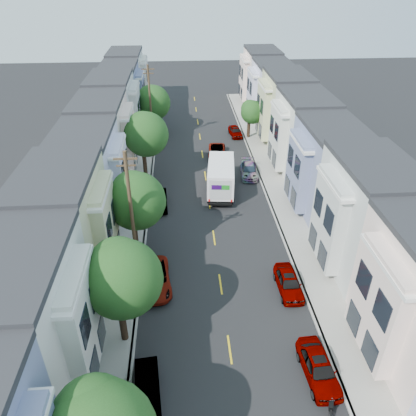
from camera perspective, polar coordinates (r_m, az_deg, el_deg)
ground at (r=31.00m, az=1.77°, el=-10.68°), size 160.00×160.00×0.00m
road_slab at (r=43.26m, az=-0.12°, el=2.74°), size 12.00×70.00×0.02m
curb_left at (r=43.30m, az=-8.15°, el=2.53°), size 0.30×70.00×0.15m
curb_right at (r=44.00m, az=7.77°, el=3.06°), size 0.30×70.00×0.15m
sidewalk_left at (r=43.42m, az=-9.86°, el=2.46°), size 2.60×70.00×0.15m
sidewalk_right at (r=44.27m, az=9.43°, el=3.10°), size 2.60×70.00×0.15m
centerline at (r=43.26m, az=-0.12°, el=2.73°), size 0.12×70.00×0.01m
townhouse_row_left at (r=44.04m, az=-14.77°, el=2.16°), size 5.00×70.00×8.50m
townhouse_row_right at (r=45.30m, az=14.11°, el=3.12°), size 5.00×70.00×8.50m
tree_b at (r=24.28m, az=-12.10°, el=-9.77°), size 4.70×4.70×7.44m
tree_c at (r=31.98m, az=-10.20°, el=0.94°), size 4.62×4.62×7.14m
tree_d at (r=43.30m, az=-8.84°, el=10.16°), size 4.70×4.70×7.70m
tree_e at (r=56.73m, az=-7.86°, el=14.44°), size 4.70×4.70×6.82m
tree_far_r at (r=55.62m, az=6.16°, el=13.21°), size 3.10×3.10×5.13m
utility_pole_near at (r=29.61m, az=-10.67°, el=-1.04°), size 1.60×0.26×10.00m
utility_pole_far at (r=53.34m, az=-8.09°, el=14.10°), size 1.60×0.26×10.00m
fedex_truck at (r=41.87m, az=1.83°, el=4.52°), size 2.64×6.85×3.29m
lead_sedan at (r=50.64m, az=1.24°, el=7.97°), size 2.47×4.61×1.23m
parked_left_b at (r=24.72m, az=-8.49°, el=-23.76°), size 1.69×3.83×1.24m
parked_left_c at (r=30.66m, az=-7.53°, el=-9.85°), size 2.79×5.17×1.38m
parked_left_d at (r=40.07m, az=-6.82°, el=1.07°), size 1.66×4.12×1.35m
parked_right_a at (r=25.92m, az=15.32°, el=-20.87°), size 1.96×4.53×1.44m
parked_right_b at (r=30.66m, az=11.27°, el=-10.26°), size 1.68×4.28×1.38m
parked_right_c at (r=45.99m, az=5.77°, el=5.31°), size 2.11×4.42×1.29m
parked_right_d at (r=57.01m, az=3.85°, el=10.68°), size 1.87×4.04×1.27m
motorcycle at (r=25.18m, az=16.84°, el=-24.67°), size 0.26×1.88×0.75m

